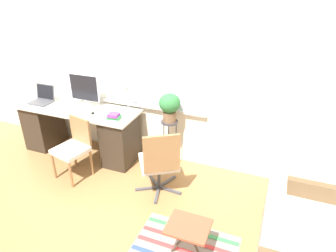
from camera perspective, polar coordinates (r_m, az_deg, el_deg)
ground_plane at (r=4.51m, az=-10.68°, el=-8.63°), size 14.00×14.00×0.00m
wall_back_with_window at (r=4.47m, az=-7.13°, el=10.72°), size 9.00×0.12×2.70m
desk at (r=4.89m, az=-16.38°, el=-0.62°), size 1.93×0.64×0.78m
laptop at (r=5.15m, az=-22.83°, el=4.84°), size 0.34×0.29×0.26m
monitor at (r=4.73m, az=-15.63°, el=6.74°), size 0.50×0.17×0.49m
keyboard at (r=4.61m, az=-16.64°, el=2.79°), size 0.37×0.12×0.02m
mouse at (r=4.47m, az=-14.15°, el=2.40°), size 0.04×0.07×0.03m
desk_lamp at (r=4.33m, az=-7.79°, el=6.69°), size 0.12×0.12×0.43m
book_stack at (r=4.16m, az=-10.24°, el=1.55°), size 0.20×0.18×0.12m
desk_chair_wooden at (r=4.35m, az=-17.54°, el=-3.70°), size 0.50×0.51×0.84m
office_chair_swivel at (r=3.80m, az=-1.60°, el=-6.87°), size 0.65×0.66×0.94m
couch_loveseat at (r=3.31m, az=24.08°, el=-19.99°), size 0.84×1.18×0.80m
plant_stand at (r=4.27m, az=0.28°, el=-0.41°), size 0.24×0.24×0.73m
potted_plant at (r=4.12m, az=0.29°, el=3.94°), size 0.30×0.30×0.41m
floor_rug_striped at (r=3.43m, az=3.42°, el=-21.81°), size 1.08×0.65×0.01m
folding_stool at (r=3.07m, az=3.87°, el=-18.92°), size 0.41×0.35×0.43m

